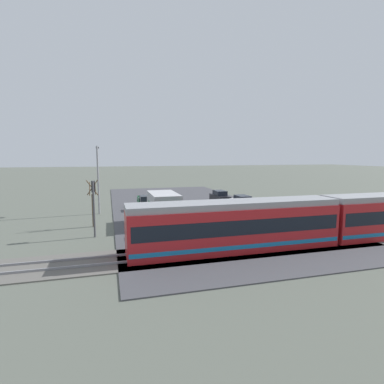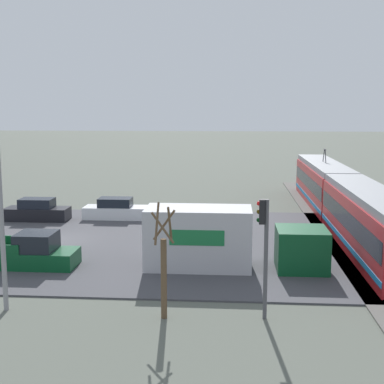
{
  "view_description": "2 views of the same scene",
  "coord_description": "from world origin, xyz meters",
  "px_view_note": "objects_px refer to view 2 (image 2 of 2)",
  "views": [
    {
      "loc": [
        10.28,
        38.07,
        6.83
      ],
      "look_at": [
        2.41,
        10.07,
        3.3
      ],
      "focal_mm": 28.0,
      "sensor_mm": 36.0,
      "label": 1
    },
    {
      "loc": [
        31.66,
        10.81,
        8.19
      ],
      "look_at": [
        0.52,
        8.46,
        3.27
      ],
      "focal_mm": 50.0,
      "sensor_mm": 36.0,
      "label": 2
    }
  ],
  "objects_px": {
    "box_truck": "(223,240)",
    "street_tree": "(164,267)",
    "light_rail_tram": "(342,199)",
    "sedan_car_1": "(116,210)",
    "pickup_truck": "(25,253)",
    "sedan_car_0": "(37,211)",
    "traffic_light_pole": "(264,242)"
  },
  "relations": [
    {
      "from": "light_rail_tram",
      "to": "box_truck",
      "type": "relative_size",
      "value": 3.41
    },
    {
      "from": "pickup_truck",
      "to": "sedan_car_0",
      "type": "distance_m",
      "value": 11.81
    },
    {
      "from": "sedan_car_1",
      "to": "street_tree",
      "type": "relative_size",
      "value": 1.02
    },
    {
      "from": "light_rail_tram",
      "to": "box_truck",
      "type": "xyz_separation_m",
      "value": [
        11.43,
        -8.23,
        -0.29
      ]
    },
    {
      "from": "traffic_light_pole",
      "to": "light_rail_tram",
      "type": "bearing_deg",
      "value": 159.84
    },
    {
      "from": "sedan_car_0",
      "to": "sedan_car_1",
      "type": "xyz_separation_m",
      "value": [
        -1.06,
        5.57,
        -0.03
      ]
    },
    {
      "from": "sedan_car_1",
      "to": "sedan_car_0",
      "type": "bearing_deg",
      "value": -79.22
    },
    {
      "from": "sedan_car_1",
      "to": "pickup_truck",
      "type": "bearing_deg",
      "value": -9.5
    },
    {
      "from": "sedan_car_0",
      "to": "traffic_light_pole",
      "type": "bearing_deg",
      "value": 41.91
    },
    {
      "from": "traffic_light_pole",
      "to": "box_truck",
      "type": "bearing_deg",
      "value": -165.42
    },
    {
      "from": "sedan_car_0",
      "to": "street_tree",
      "type": "height_order",
      "value": "street_tree"
    },
    {
      "from": "sedan_car_1",
      "to": "light_rail_tram",
      "type": "bearing_deg",
      "value": 88.64
    },
    {
      "from": "traffic_light_pole",
      "to": "pickup_truck",
      "type": "bearing_deg",
      "value": -116.38
    },
    {
      "from": "sedan_car_1",
      "to": "traffic_light_pole",
      "type": "relative_size",
      "value": 0.97
    },
    {
      "from": "box_truck",
      "to": "traffic_light_pole",
      "type": "distance_m",
      "value": 6.84
    },
    {
      "from": "pickup_truck",
      "to": "traffic_light_pole",
      "type": "bearing_deg",
      "value": 63.62
    },
    {
      "from": "box_truck",
      "to": "sedan_car_0",
      "type": "xyz_separation_m",
      "value": [
        -10.76,
        -13.76,
        -0.77
      ]
    },
    {
      "from": "light_rail_tram",
      "to": "sedan_car_1",
      "type": "relative_size",
      "value": 6.76
    },
    {
      "from": "pickup_truck",
      "to": "sedan_car_1",
      "type": "distance_m",
      "value": 12.51
    },
    {
      "from": "sedan_car_1",
      "to": "traffic_light_pole",
      "type": "height_order",
      "value": "traffic_light_pole"
    },
    {
      "from": "sedan_car_0",
      "to": "street_tree",
      "type": "distance_m",
      "value": 20.97
    },
    {
      "from": "box_truck",
      "to": "pickup_truck",
      "type": "height_order",
      "value": "box_truck"
    },
    {
      "from": "box_truck",
      "to": "pickup_truck",
      "type": "bearing_deg",
      "value": -87.12
    },
    {
      "from": "pickup_truck",
      "to": "traffic_light_pole",
      "type": "distance_m",
      "value": 13.52
    },
    {
      "from": "box_truck",
      "to": "sedan_car_1",
      "type": "relative_size",
      "value": 1.99
    },
    {
      "from": "traffic_light_pole",
      "to": "sedan_car_0",
      "type": "bearing_deg",
      "value": -138.09
    },
    {
      "from": "light_rail_tram",
      "to": "sedan_car_0",
      "type": "height_order",
      "value": "light_rail_tram"
    },
    {
      "from": "box_truck",
      "to": "street_tree",
      "type": "distance_m",
      "value": 7.05
    },
    {
      "from": "box_truck",
      "to": "traffic_light_pole",
      "type": "height_order",
      "value": "traffic_light_pole"
    },
    {
      "from": "sedan_car_0",
      "to": "pickup_truck",
      "type": "bearing_deg",
      "value": 17.25
    },
    {
      "from": "box_truck",
      "to": "street_tree",
      "type": "bearing_deg",
      "value": -18.19
    },
    {
      "from": "box_truck",
      "to": "traffic_light_pole",
      "type": "bearing_deg",
      "value": 14.58
    }
  ]
}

